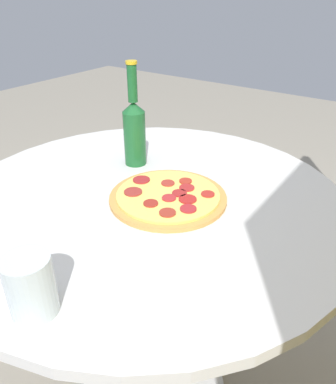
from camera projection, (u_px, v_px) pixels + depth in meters
name	position (u px, v px, depth m)	size (l,w,h in m)	color
table	(150.00, 254.00, 1.01)	(0.97, 0.97, 0.76)	silver
pizza	(168.00, 196.00, 0.90)	(0.28, 0.28, 0.02)	#C68E47
beer_bottle	(134.00, 129.00, 1.03)	(0.06, 0.06, 0.28)	#195628
drinking_glass	(31.00, 286.00, 0.57)	(0.08, 0.08, 0.10)	silver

